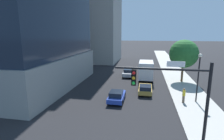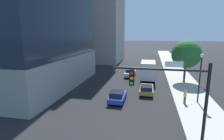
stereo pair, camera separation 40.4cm
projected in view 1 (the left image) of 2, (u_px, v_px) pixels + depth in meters
The scene contains 10 objects.
sidewalk at pixel (184, 88), 28.05m from camera, with size 4.89×120.00×0.15m, color #B2AFA8.
traffic_light_pole at pixel (175, 92), 11.54m from camera, with size 6.01×0.48×6.56m.
street_lamp at pixel (199, 71), 21.33m from camera, with size 0.44×0.44×5.93m.
street_tree at pixel (184, 54), 30.36m from camera, with size 4.79×4.79×7.23m.
car_silver at pixel (128, 73), 35.47m from camera, with size 1.82×4.40×1.49m.
car_gold at pixel (145, 89), 25.39m from camera, with size 1.84×4.17×1.36m.
car_blue at pixel (117, 96), 22.38m from camera, with size 1.83×4.00×1.44m.
car_black at pixel (146, 68), 40.67m from camera, with size 1.86×4.28×1.47m.
box_truck at pixel (146, 70), 32.52m from camera, with size 2.43×6.85×3.51m.
pedestrian_yellow_shirt at pixel (184, 95), 21.59m from camera, with size 0.34×0.34×1.80m.
Camera 1 is at (1.61, -8.57, 8.43)m, focal length 28.76 mm.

